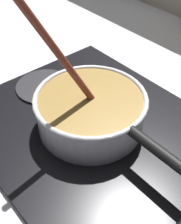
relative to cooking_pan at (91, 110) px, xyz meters
The scene contains 5 objects.
ground 0.17m from the cooking_pan, 125.71° to the right, with size 2.40×1.60×0.04m, color #B7B7BC.
hob_plate 0.05m from the cooking_pan, 167.85° to the left, with size 0.56×0.48×0.01m, color black.
burner_ring 0.04m from the cooking_pan, 167.85° to the left, with size 0.21×0.21×0.01m, color #592D0C.
spare_burner 0.20m from the cooking_pan, behind, with size 0.15×0.15×0.01m, color #262628.
cooking_pan is the anchor object (origin of this frame).
Camera 1 is at (0.46, -0.20, 0.50)m, focal length 47.27 mm.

